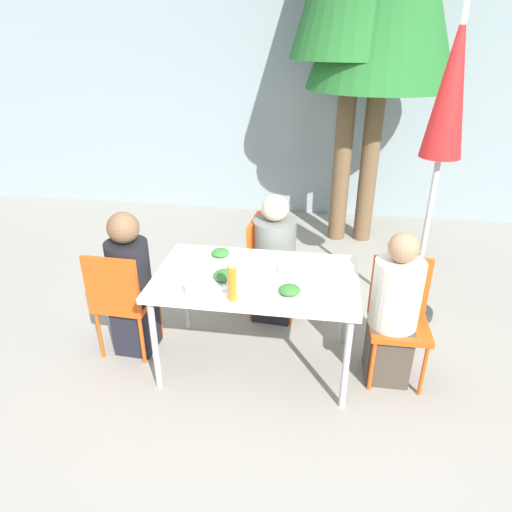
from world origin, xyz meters
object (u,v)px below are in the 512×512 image
(closed_umbrella, at_px, (448,105))
(drinking_cup, at_px, (191,289))
(chair_right, at_px, (399,310))
(person_left, at_px, (131,287))
(chair_left, at_px, (121,296))
(person_right, at_px, (393,314))
(bottle, at_px, (232,283))
(chair_far, at_px, (266,259))
(person_far, at_px, (274,262))
(salad_bowl, at_px, (289,270))

(closed_umbrella, xyz_separation_m, drinking_cup, (-1.63, -1.20, -0.98))
(chair_right, height_order, closed_umbrella, closed_umbrella)
(person_left, bearing_deg, chair_left, -121.97)
(person_right, bearing_deg, bottle, 17.61)
(chair_far, height_order, bottle, bottle)
(person_right, height_order, closed_umbrella, closed_umbrella)
(chair_left, distance_m, drinking_cup, 0.76)
(chair_far, distance_m, drinking_cup, 1.15)
(person_left, height_order, chair_far, person_left)
(person_far, xyz_separation_m, salad_bowl, (0.17, -0.59, 0.26))
(person_right, relative_size, bottle, 4.49)
(chair_far, distance_m, person_far, 0.09)
(person_right, xyz_separation_m, drinking_cup, (-1.31, -0.34, 0.27))
(chair_far, height_order, salad_bowl, chair_far)
(closed_umbrella, bearing_deg, salad_bowl, -142.95)
(chair_left, bearing_deg, person_right, 3.84)
(chair_left, relative_size, bottle, 3.47)
(person_left, height_order, person_right, person_left)
(chair_right, bearing_deg, closed_umbrella, -109.25)
(person_left, relative_size, bottle, 4.54)
(person_right, relative_size, chair_far, 1.29)
(drinking_cup, bearing_deg, chair_far, 72.22)
(chair_left, bearing_deg, person_far, 36.42)
(salad_bowl, bearing_deg, person_right, -5.38)
(drinking_cup, distance_m, salad_bowl, 0.71)
(chair_far, bearing_deg, bottle, 0.47)
(chair_left, distance_m, chair_far, 1.23)
(person_right, bearing_deg, person_far, -36.76)
(chair_far, bearing_deg, chair_right, 62.32)
(closed_umbrella, xyz_separation_m, bottle, (-1.36, -1.19, -0.91))
(bottle, bearing_deg, person_far, 81.68)
(person_left, xyz_separation_m, chair_right, (1.94, 0.04, -0.04))
(chair_right, xyz_separation_m, drinking_cup, (-1.36, -0.42, 0.29))
(person_far, bearing_deg, chair_right, 62.68)
(bottle, height_order, drinking_cup, bottle)
(bottle, bearing_deg, chair_far, 86.20)
(person_right, distance_m, chair_far, 1.21)
(chair_left, relative_size, person_right, 0.77)
(person_far, relative_size, closed_umbrella, 0.45)
(person_far, distance_m, salad_bowl, 0.67)
(chair_right, distance_m, bottle, 1.22)
(chair_left, distance_m, person_left, 0.10)
(chair_left, xyz_separation_m, bottle, (0.90, -0.30, 0.36))
(person_right, bearing_deg, drinking_cup, 14.15)
(person_right, height_order, person_far, person_right)
(closed_umbrella, relative_size, salad_bowl, 17.30)
(closed_umbrella, bearing_deg, chair_right, -108.94)
(chair_right, relative_size, drinking_cup, 8.34)
(person_left, height_order, person_far, person_left)
(chair_far, xyz_separation_m, person_far, (0.08, -0.06, 0.01))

